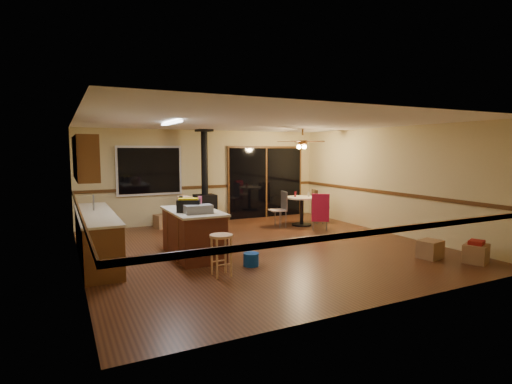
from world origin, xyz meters
TOP-DOWN VIEW (x-y plane):
  - floor at (0.00, 0.00)m, footprint 7.00×7.00m
  - ceiling at (0.00, 0.00)m, footprint 7.00×7.00m
  - wall_back at (0.00, 3.50)m, footprint 7.00×0.00m
  - wall_front at (0.00, -3.50)m, footprint 7.00×0.00m
  - wall_left at (-3.50, 0.00)m, footprint 0.00×7.00m
  - wall_right at (3.50, 0.00)m, footprint 0.00×7.00m
  - chair_rail at (0.00, 0.00)m, footprint 7.00×7.00m
  - window at (-1.60, 3.45)m, footprint 1.72×0.10m
  - sliding_door at (1.90, 3.45)m, footprint 2.52×0.10m
  - lower_cabinets at (-3.20, 0.50)m, footprint 0.60×3.00m
  - countertop at (-3.20, 0.50)m, footprint 0.64×3.04m
  - upper_cabinets at (-3.33, 0.70)m, footprint 0.35×2.00m
  - kitchen_island at (-1.50, 0.00)m, footprint 0.88×1.68m
  - wood_stove at (-0.20, 3.05)m, footprint 0.55×0.50m
  - ceiling_fan at (2.11, 1.75)m, footprint 0.24×0.24m
  - fluorescent_strip at (-1.80, 0.30)m, footprint 0.10×1.20m
  - toolbox_grey at (-1.53, -0.43)m, footprint 0.51×0.30m
  - toolbox_black at (-1.65, -0.22)m, footprint 0.47×0.37m
  - toolbox_yellow_lid at (-1.65, -0.22)m, footprint 0.40×0.31m
  - box_on_island at (-1.51, 0.48)m, footprint 0.26×0.33m
  - bottle_dark at (-1.68, 0.16)m, footprint 0.08×0.08m
  - bottle_pink at (-1.31, 0.14)m, footprint 0.10×0.10m
  - bottle_white at (-1.33, 0.54)m, footprint 0.07×0.07m
  - bar_stool at (-1.47, -1.39)m, footprint 0.48×0.48m
  - blue_bucket at (-0.78, -1.08)m, footprint 0.30×0.30m
  - dining_table at (2.11, 1.75)m, footprint 0.85×0.85m
  - glass_red at (1.96, 1.85)m, footprint 0.07×0.07m
  - glass_cream at (2.29, 1.70)m, footprint 0.06×0.06m
  - chair_left at (1.52, 1.84)m, footprint 0.46×0.45m
  - chair_near at (2.11, 0.90)m, footprint 0.60×0.61m
  - chair_right at (2.64, 1.88)m, footprint 0.59×0.57m
  - box_under_window at (-1.35, 3.08)m, footprint 0.52×0.46m
  - box_corner_a at (2.98, -2.72)m, footprint 0.55×0.51m
  - box_corner_b at (2.49, -2.13)m, footprint 0.49×0.44m
  - box_small_red at (2.98, -2.72)m, footprint 0.35×0.32m

SIDE VIEW (x-z plane):
  - floor at x=0.00m, z-range 0.00..0.00m
  - blue_bucket at x=-0.78m, z-range 0.00..0.23m
  - box_corner_a at x=2.98m, z-range 0.00..0.34m
  - box_corner_b at x=2.49m, z-range 0.00..0.34m
  - box_under_window at x=-1.35m, z-range 0.00..0.35m
  - bar_stool at x=-1.47m, z-range 0.00..0.69m
  - box_small_red at x=2.98m, z-range 0.34..0.41m
  - lower_cabinets at x=-3.20m, z-range 0.00..0.86m
  - kitchen_island at x=-1.50m, z-range 0.00..0.90m
  - dining_table at x=2.11m, z-range 0.14..0.92m
  - chair_left at x=1.52m, z-range 0.33..0.85m
  - chair_near at x=2.11m, z-range 0.25..0.95m
  - chair_right at x=2.64m, z-range 0.25..0.95m
  - wood_stove at x=-0.20m, z-range -0.53..1.99m
  - glass_cream at x=2.29m, z-range 0.78..0.90m
  - glass_red at x=1.96m, z-range 0.78..0.93m
  - countertop at x=-3.20m, z-range 0.86..0.90m
  - toolbox_grey at x=-1.53m, z-range 0.90..1.05m
  - bottle_white at x=-1.33m, z-range 0.90..1.08m
  - chair_rail at x=0.00m, z-range 0.96..1.04m
  - box_on_island at x=-1.51m, z-range 0.90..1.11m
  - toolbox_black at x=-1.65m, z-range 0.90..1.13m
  - bottle_pink at x=-1.31m, z-range 0.90..1.14m
  - bottle_dark at x=-1.68m, z-range 0.90..1.16m
  - sliding_door at x=1.90m, z-range 0.00..2.10m
  - toolbox_yellow_lid at x=-1.65m, z-range 1.13..1.16m
  - wall_back at x=0.00m, z-range -2.20..4.80m
  - wall_front at x=0.00m, z-range -2.20..4.80m
  - wall_left at x=-3.50m, z-range -2.20..4.80m
  - wall_right at x=3.50m, z-range -2.20..4.80m
  - window at x=-1.60m, z-range 0.84..2.16m
  - upper_cabinets at x=-3.33m, z-range 1.50..2.30m
  - ceiling_fan at x=2.11m, z-range 1.94..2.49m
  - fluorescent_strip at x=-1.80m, z-range 2.54..2.58m
  - ceiling at x=0.00m, z-range 2.60..2.60m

